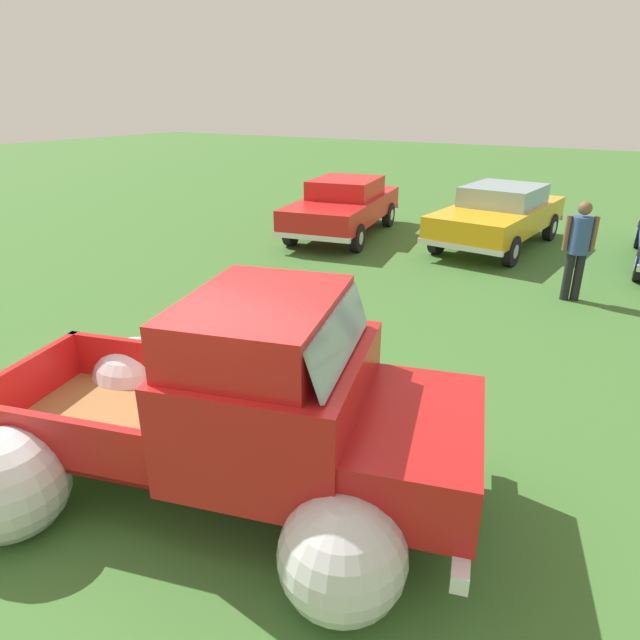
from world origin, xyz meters
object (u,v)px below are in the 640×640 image
(show_car_0, at_px, (344,205))
(spectator_0, at_px, (578,245))
(show_car_1, at_px, (499,214))
(vintage_pickup_truck, at_px, (248,422))

(show_car_0, xyz_separation_m, spectator_0, (5.83, -2.26, 0.22))
(show_car_1, bearing_deg, show_car_0, -70.72)
(vintage_pickup_truck, relative_size, spectator_0, 2.84)
(show_car_0, distance_m, show_car_1, 3.83)
(vintage_pickup_truck, height_order, spectator_0, vintage_pickup_truck)
(vintage_pickup_truck, relative_size, show_car_1, 1.05)
(spectator_0, bearing_deg, show_car_1, 13.27)
(vintage_pickup_truck, distance_m, show_car_0, 10.18)
(spectator_0, bearing_deg, show_car_0, 48.30)
(show_car_0, bearing_deg, show_car_1, 93.59)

